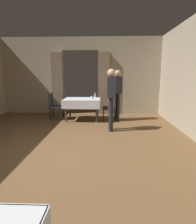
# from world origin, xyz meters

# --- Properties ---
(ground) EXTENTS (10.08, 10.08, 0.00)m
(ground) POSITION_xyz_m (0.00, 0.00, 0.00)
(ground) COLOR brown
(wall_back) EXTENTS (6.40, 0.27, 3.00)m
(wall_back) POSITION_xyz_m (0.00, 4.18, 1.51)
(wall_back) COLOR tan
(wall_back) RESTS_ON ground
(dining_table_mid) EXTENTS (1.25, 0.95, 0.75)m
(dining_table_mid) POSITION_xyz_m (0.20, 2.98, 0.65)
(dining_table_mid) COLOR #4C3D2D
(dining_table_mid) RESTS_ON ground
(chair_mid_right) EXTENTS (0.44, 0.44, 0.93)m
(chair_mid_right) POSITION_xyz_m (1.21, 2.96, 0.52)
(chair_mid_right) COLOR black
(chair_mid_right) RESTS_ON ground
(chair_mid_left) EXTENTS (0.44, 0.44, 0.93)m
(chair_mid_left) POSITION_xyz_m (-0.81, 3.07, 0.52)
(chair_mid_left) COLOR black
(chair_mid_left) RESTS_ON ground
(flower_vase_mid) EXTENTS (0.07, 0.07, 0.17)m
(flower_vase_mid) POSITION_xyz_m (0.63, 3.31, 0.84)
(flower_vase_mid) COLOR silver
(flower_vase_mid) RESTS_ON dining_table_mid
(glass_mid_b) EXTENTS (0.08, 0.08, 0.10)m
(glass_mid_b) POSITION_xyz_m (0.54, 2.92, 0.80)
(glass_mid_b) COLOR silver
(glass_mid_b) RESTS_ON dining_table_mid
(person_waiter_by_doorway) EXTENTS (0.29, 0.40, 1.72)m
(person_waiter_by_doorway) POSITION_xyz_m (1.41, 2.98, 1.02)
(person_waiter_by_doorway) COLOR black
(person_waiter_by_doorway) RESTS_ON ground
(person_diner_standing_aside) EXTENTS (0.23, 0.36, 1.72)m
(person_diner_standing_aside) POSITION_xyz_m (1.16, 1.73, 1.02)
(person_diner_standing_aside) COLOR black
(person_diner_standing_aside) RESTS_ON ground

